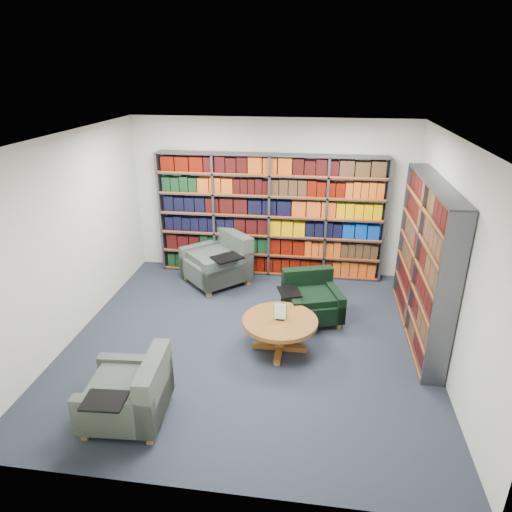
# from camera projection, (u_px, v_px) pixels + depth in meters

# --- Properties ---
(room_shell) EXTENTS (5.02, 5.02, 2.82)m
(room_shell) POSITION_uv_depth(u_px,v_px,m) (249.00, 249.00, 5.90)
(room_shell) COLOR black
(room_shell) RESTS_ON ground
(bookshelf_back) EXTENTS (4.00, 0.28, 2.20)m
(bookshelf_back) POSITION_uv_depth(u_px,v_px,m) (270.00, 217.00, 8.16)
(bookshelf_back) COLOR #47494F
(bookshelf_back) RESTS_ON ground
(bookshelf_right) EXTENTS (0.28, 2.50, 2.20)m
(bookshelf_right) POSITION_uv_depth(u_px,v_px,m) (424.00, 262.00, 6.27)
(bookshelf_right) COLOR #47494F
(bookshelf_right) RESTS_ON ground
(chair_teal_left) EXTENTS (1.36, 1.36, 0.88)m
(chair_teal_left) POSITION_uv_depth(u_px,v_px,m) (221.00, 263.00, 8.11)
(chair_teal_left) COLOR #032630
(chair_teal_left) RESTS_ON ground
(chair_green_right) EXTENTS (1.04, 0.99, 0.71)m
(chair_green_right) POSITION_uv_depth(u_px,v_px,m) (311.00, 300.00, 6.96)
(chair_green_right) COLOR black
(chair_green_right) RESTS_ON ground
(chair_teal_front) EXTENTS (0.89, 1.02, 0.77)m
(chair_teal_front) POSITION_uv_depth(u_px,v_px,m) (133.00, 395.00, 4.91)
(chair_teal_front) COLOR #032630
(chair_teal_front) RESTS_ON ground
(coffee_table) EXTENTS (1.01, 1.01, 0.71)m
(coffee_table) POSITION_uv_depth(u_px,v_px,m) (280.00, 326.00, 6.09)
(coffee_table) COLOR olive
(coffee_table) RESTS_ON ground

